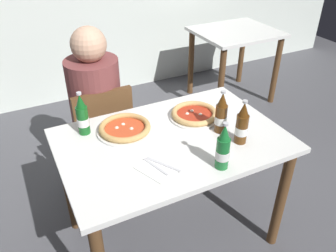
{
  "coord_description": "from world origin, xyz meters",
  "views": [
    {
      "loc": [
        -0.7,
        -1.35,
        1.8
      ],
      "look_at": [
        0.0,
        0.05,
        0.8
      ],
      "focal_mm": 36.78,
      "sensor_mm": 36.0,
      "label": 1
    }
  ],
  "objects_px": {
    "diner_seated": "(98,118)",
    "beer_bottle_extra": "(82,116)",
    "chair_behind_table": "(102,134)",
    "beer_bottle_right": "(223,149)",
    "pizza_margherita_near": "(194,114)",
    "napkin_with_cutlery": "(160,166)",
    "dining_table_main": "(172,155)",
    "pizza_marinara_far": "(125,128)",
    "beer_bottle_center": "(242,125)",
    "beer_bottle_left": "(221,115)",
    "dining_table_background": "(235,46)"
  },
  "relations": [
    {
      "from": "chair_behind_table",
      "to": "beer_bottle_extra",
      "type": "relative_size",
      "value": 3.44
    },
    {
      "from": "dining_table_main",
      "to": "beer_bottle_center",
      "type": "bearing_deg",
      "value": -31.56
    },
    {
      "from": "napkin_with_cutlery",
      "to": "beer_bottle_center",
      "type": "bearing_deg",
      "value": -0.41
    },
    {
      "from": "diner_seated",
      "to": "beer_bottle_extra",
      "type": "relative_size",
      "value": 4.89
    },
    {
      "from": "beer_bottle_center",
      "to": "beer_bottle_right",
      "type": "height_order",
      "value": "same"
    },
    {
      "from": "beer_bottle_center",
      "to": "beer_bottle_extra",
      "type": "relative_size",
      "value": 1.0
    },
    {
      "from": "chair_behind_table",
      "to": "pizza_marinara_far",
      "type": "distance_m",
      "value": 0.52
    },
    {
      "from": "pizza_marinara_far",
      "to": "beer_bottle_center",
      "type": "height_order",
      "value": "beer_bottle_center"
    },
    {
      "from": "pizza_margherita_near",
      "to": "pizza_marinara_far",
      "type": "bearing_deg",
      "value": 174.6
    },
    {
      "from": "beer_bottle_right",
      "to": "dining_table_main",
      "type": "bearing_deg",
      "value": 107.69
    },
    {
      "from": "dining_table_main",
      "to": "napkin_with_cutlery",
      "type": "xyz_separation_m",
      "value": [
        -0.16,
        -0.18,
        0.12
      ]
    },
    {
      "from": "diner_seated",
      "to": "beer_bottle_extra",
      "type": "bearing_deg",
      "value": -113.78
    },
    {
      "from": "pizza_margherita_near",
      "to": "beer_bottle_right",
      "type": "xyz_separation_m",
      "value": [
        -0.12,
        -0.45,
        0.08
      ]
    },
    {
      "from": "chair_behind_table",
      "to": "dining_table_main",
      "type": "bearing_deg",
      "value": 109.29
    },
    {
      "from": "diner_seated",
      "to": "beer_bottle_right",
      "type": "relative_size",
      "value": 4.89
    },
    {
      "from": "dining_table_main",
      "to": "beer_bottle_right",
      "type": "xyz_separation_m",
      "value": [
        0.1,
        -0.32,
        0.22
      ]
    },
    {
      "from": "napkin_with_cutlery",
      "to": "diner_seated",
      "type": "bearing_deg",
      "value": 94.58
    },
    {
      "from": "chair_behind_table",
      "to": "diner_seated",
      "type": "distance_m",
      "value": 0.11
    },
    {
      "from": "dining_table_main",
      "to": "napkin_with_cutlery",
      "type": "bearing_deg",
      "value": -131.33
    },
    {
      "from": "chair_behind_table",
      "to": "diner_seated",
      "type": "bearing_deg",
      "value": -89.52
    },
    {
      "from": "beer_bottle_left",
      "to": "beer_bottle_extra",
      "type": "distance_m",
      "value": 0.74
    },
    {
      "from": "chair_behind_table",
      "to": "beer_bottle_extra",
      "type": "distance_m",
      "value": 0.54
    },
    {
      "from": "chair_behind_table",
      "to": "beer_bottle_extra",
      "type": "xyz_separation_m",
      "value": [
        -0.18,
        -0.35,
        0.37
      ]
    },
    {
      "from": "beer_bottle_left",
      "to": "beer_bottle_right",
      "type": "bearing_deg",
      "value": -122.55
    },
    {
      "from": "pizza_margherita_near",
      "to": "napkin_with_cutlery",
      "type": "relative_size",
      "value": 1.24
    },
    {
      "from": "dining_table_background",
      "to": "beer_bottle_left",
      "type": "height_order",
      "value": "beer_bottle_left"
    },
    {
      "from": "beer_bottle_extra",
      "to": "beer_bottle_right",
      "type": "bearing_deg",
      "value": -49.0
    },
    {
      "from": "dining_table_background",
      "to": "beer_bottle_right",
      "type": "distance_m",
      "value": 2.2
    },
    {
      "from": "beer_bottle_center",
      "to": "beer_bottle_extra",
      "type": "xyz_separation_m",
      "value": [
        -0.71,
        0.45,
        0.0
      ]
    },
    {
      "from": "dining_table_main",
      "to": "pizza_marinara_far",
      "type": "distance_m",
      "value": 0.3
    },
    {
      "from": "beer_bottle_center",
      "to": "beer_bottle_extra",
      "type": "distance_m",
      "value": 0.84
    },
    {
      "from": "dining_table_main",
      "to": "diner_seated",
      "type": "bearing_deg",
      "value": 109.18
    },
    {
      "from": "pizza_margherita_near",
      "to": "beer_bottle_extra",
      "type": "distance_m",
      "value": 0.64
    },
    {
      "from": "pizza_margherita_near",
      "to": "napkin_with_cutlery",
      "type": "bearing_deg",
      "value": -139.82
    },
    {
      "from": "beer_bottle_right",
      "to": "napkin_with_cutlery",
      "type": "relative_size",
      "value": 1.05
    },
    {
      "from": "dining_table_background",
      "to": "pizza_marinara_far",
      "type": "relative_size",
      "value": 2.6
    },
    {
      "from": "beer_bottle_extra",
      "to": "pizza_marinara_far",
      "type": "bearing_deg",
      "value": -24.06
    },
    {
      "from": "dining_table_background",
      "to": "beer_bottle_center",
      "type": "bearing_deg",
      "value": -125.58
    },
    {
      "from": "dining_table_background",
      "to": "beer_bottle_right",
      "type": "relative_size",
      "value": 3.24
    },
    {
      "from": "beer_bottle_left",
      "to": "napkin_with_cutlery",
      "type": "bearing_deg",
      "value": -163.05
    },
    {
      "from": "diner_seated",
      "to": "beer_bottle_extra",
      "type": "height_order",
      "value": "diner_seated"
    },
    {
      "from": "dining_table_main",
      "to": "pizza_margherita_near",
      "type": "bearing_deg",
      "value": 32.0
    },
    {
      "from": "beer_bottle_extra",
      "to": "beer_bottle_center",
      "type": "bearing_deg",
      "value": -32.51
    },
    {
      "from": "diner_seated",
      "to": "chair_behind_table",
      "type": "bearing_deg",
      "value": -88.29
    },
    {
      "from": "chair_behind_table",
      "to": "beer_bottle_right",
      "type": "xyz_separation_m",
      "value": [
        0.33,
        -0.93,
        0.37
      ]
    },
    {
      "from": "beer_bottle_left",
      "to": "chair_behind_table",
      "type": "bearing_deg",
      "value": 126.86
    },
    {
      "from": "beer_bottle_center",
      "to": "beer_bottle_right",
      "type": "distance_m",
      "value": 0.24
    },
    {
      "from": "beer_bottle_left",
      "to": "beer_bottle_right",
      "type": "relative_size",
      "value": 1.0
    },
    {
      "from": "dining_table_background",
      "to": "beer_bottle_right",
      "type": "xyz_separation_m",
      "value": [
        -1.34,
        -1.72,
        0.26
      ]
    },
    {
      "from": "dining_table_background",
      "to": "beer_bottle_extra",
      "type": "xyz_separation_m",
      "value": [
        -1.85,
        -1.14,
        0.26
      ]
    }
  ]
}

